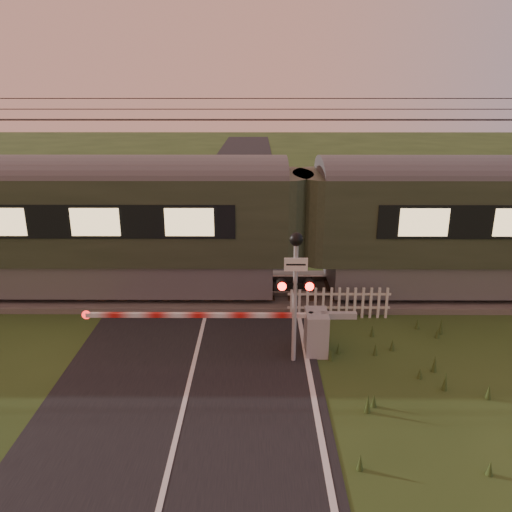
{
  "coord_description": "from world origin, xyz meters",
  "views": [
    {
      "loc": [
        1.55,
        -8.7,
        6.21
      ],
      "look_at": [
        1.5,
        3.2,
        2.35
      ],
      "focal_mm": 35.0,
      "sensor_mm": 36.0,
      "label": 1
    }
  ],
  "objects_px": {
    "boom_gate": "(303,330)",
    "picket_fence": "(339,303)",
    "train": "(302,224)",
    "crossing_signal": "(295,275)"
  },
  "relations": [
    {
      "from": "train",
      "to": "picket_fence",
      "type": "relative_size",
      "value": 14.85
    },
    {
      "from": "crossing_signal",
      "to": "picket_fence",
      "type": "relative_size",
      "value": 1.09
    },
    {
      "from": "picket_fence",
      "to": "boom_gate",
      "type": "bearing_deg",
      "value": -121.01
    },
    {
      "from": "train",
      "to": "boom_gate",
      "type": "distance_m",
      "value": 4.28
    },
    {
      "from": "train",
      "to": "picket_fence",
      "type": "distance_m",
      "value": 2.84
    },
    {
      "from": "boom_gate",
      "to": "picket_fence",
      "type": "xyz_separation_m",
      "value": [
        1.21,
        2.01,
        -0.14
      ]
    },
    {
      "from": "crossing_signal",
      "to": "train",
      "type": "bearing_deg",
      "value": 83.49
    },
    {
      "from": "boom_gate",
      "to": "picket_fence",
      "type": "relative_size",
      "value": 2.29
    },
    {
      "from": "train",
      "to": "crossing_signal",
      "type": "height_order",
      "value": "train"
    },
    {
      "from": "boom_gate",
      "to": "picket_fence",
      "type": "distance_m",
      "value": 2.35
    }
  ]
}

